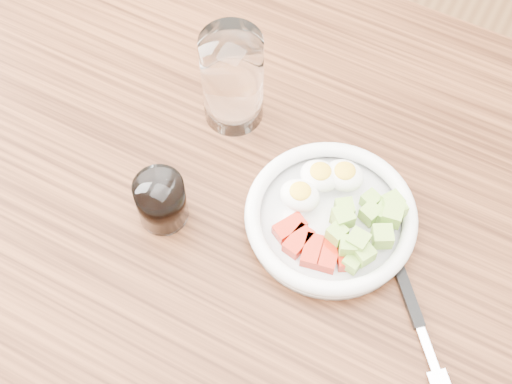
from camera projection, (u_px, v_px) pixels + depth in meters
ground at (258, 374)px, 1.61m from camera, size 4.00×4.00×0.00m
dining_table at (259, 245)px, 1.03m from camera, size 1.50×0.90×0.77m
bowl at (332, 215)px, 0.92m from camera, size 0.22×0.22×0.06m
fork at (414, 311)px, 0.87m from camera, size 0.15×0.17×0.01m
water_glass at (232, 80)px, 0.96m from camera, size 0.08×0.08×0.15m
coffee_glass at (161, 201)px, 0.91m from camera, size 0.06×0.06×0.07m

